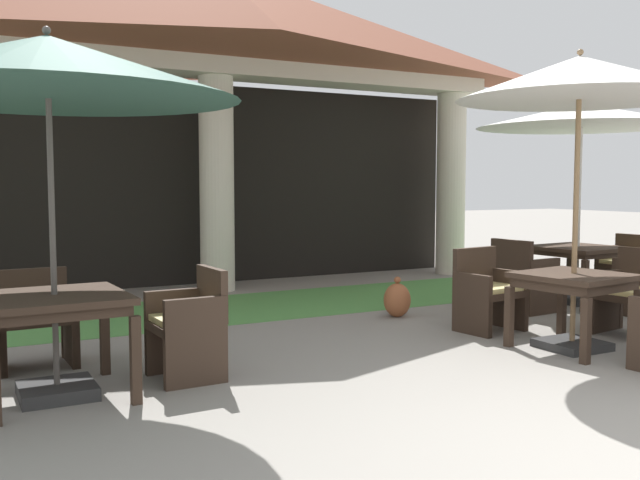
# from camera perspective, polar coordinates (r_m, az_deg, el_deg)

# --- Properties ---
(background_pavilion) EXTENTS (9.67, 3.13, 4.60)m
(background_pavilion) POSITION_cam_1_polar(r_m,az_deg,el_deg) (10.62, -8.59, 15.55)
(background_pavilion) COLOR beige
(background_pavilion) RESTS_ON ground
(lawn_strip) EXTENTS (11.47, 2.02, 0.01)m
(lawn_strip) POSITION_cam_1_polar(r_m,az_deg,el_deg) (9.09, -5.02, -5.28)
(lawn_strip) COLOR #519347
(lawn_strip) RESTS_ON ground
(patio_table_near_foreground) EXTENTS (1.01, 1.01, 0.72)m
(patio_table_near_foreground) POSITION_cam_1_polar(r_m,az_deg,el_deg) (7.06, 19.71, -3.37)
(patio_table_near_foreground) COLOR #38281E
(patio_table_near_foreground) RESTS_ON ground
(patio_umbrella_near_foreground) EXTENTS (2.24, 2.24, 2.78)m
(patio_umbrella_near_foreground) POSITION_cam_1_polar(r_m,az_deg,el_deg) (7.06, 20.13, 11.90)
(patio_umbrella_near_foreground) COLOR #2D2D2D
(patio_umbrella_near_foreground) RESTS_ON ground
(patio_chair_near_foreground_north) EXTENTS (0.70, 0.58, 0.87)m
(patio_chair_near_foreground_north) POSITION_cam_1_polar(r_m,az_deg,el_deg) (7.71, 13.33, -4.11)
(patio_chair_near_foreground_north) COLOR #38281E
(patio_chair_near_foreground_north) RESTS_ON ground
(patio_chair_near_foreground_east) EXTENTS (0.64, 0.69, 0.88)m
(patio_chair_near_foreground_east) POSITION_cam_1_polar(r_m,az_deg,el_deg) (7.95, 23.90, -4.13)
(patio_chair_near_foreground_east) COLOR #38281E
(patio_chair_near_foreground_east) RESTS_ON ground
(patio_table_mid_left) EXTENTS (1.08, 1.08, 0.75)m
(patio_table_mid_left) POSITION_cam_1_polar(r_m,az_deg,el_deg) (9.75, 19.99, -1.02)
(patio_table_mid_left) COLOR #38281E
(patio_table_mid_left) RESTS_ON ground
(patio_umbrella_mid_left) EXTENTS (2.64, 2.64, 2.63)m
(patio_umbrella_mid_left) POSITION_cam_1_polar(r_m,az_deg,el_deg) (9.75, 20.27, 9.23)
(patio_umbrella_mid_left) COLOR #2D2D2D
(patio_umbrella_mid_left) RESTS_ON ground
(patio_chair_mid_left_east) EXTENTS (0.55, 0.61, 0.85)m
(patio_chair_mid_left_east) POSITION_cam_1_polar(r_m,az_deg,el_deg) (10.61, 23.30, -1.97)
(patio_chair_mid_left_east) COLOR #38281E
(patio_chair_mid_left_east) RESTS_ON ground
(patio_chair_mid_left_west) EXTENTS (0.58, 0.68, 0.88)m
(patio_chair_mid_left_west) POSITION_cam_1_polar(r_m,az_deg,el_deg) (8.98, 15.95, -2.88)
(patio_chair_mid_left_west) COLOR #38281E
(patio_chair_mid_left_west) RESTS_ON ground
(patio_table_mid_right) EXTENTS (1.01, 1.01, 0.76)m
(patio_table_mid_right) POSITION_cam_1_polar(r_m,az_deg,el_deg) (5.49, -20.54, -5.13)
(patio_table_mid_right) COLOR #38281E
(patio_table_mid_right) RESTS_ON ground
(patio_umbrella_mid_right) EXTENTS (2.71, 2.71, 2.65)m
(patio_umbrella_mid_right) POSITION_cam_1_polar(r_m,az_deg,el_deg) (5.47, -21.05, 12.65)
(patio_umbrella_mid_right) COLOR #2D2D2D
(patio_umbrella_mid_right) RESTS_ON ground
(patio_chair_mid_right_north) EXTENTS (0.65, 0.54, 0.82)m
(patio_chair_mid_right_north) POSITION_cam_1_polar(r_m,az_deg,el_deg) (6.52, -21.98, -5.92)
(patio_chair_mid_right_north) COLOR #38281E
(patio_chair_mid_right_north) RESTS_ON ground
(patio_chair_mid_right_east) EXTENTS (0.53, 0.57, 0.88)m
(patio_chair_mid_right_east) POSITION_cam_1_polar(r_m,az_deg,el_deg) (5.78, -10.46, -6.84)
(patio_chair_mid_right_east) COLOR #38281E
(patio_chair_mid_right_east) RESTS_ON ground
(terracotta_urn) EXTENTS (0.32, 0.32, 0.48)m
(terracotta_urn) POSITION_cam_1_polar(r_m,az_deg,el_deg) (8.35, 6.22, -4.80)
(terracotta_urn) COLOR #9E5633
(terracotta_urn) RESTS_ON ground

